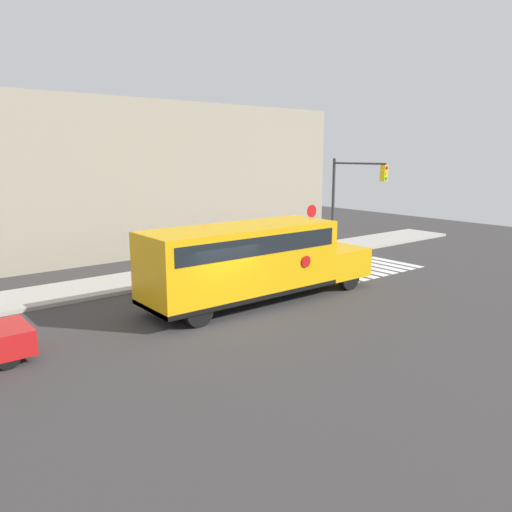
{
  "coord_description": "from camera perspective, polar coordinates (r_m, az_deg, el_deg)",
  "views": [
    {
      "loc": [
        -9.2,
        -13.29,
        5.48
      ],
      "look_at": [
        2.58,
        1.51,
        1.62
      ],
      "focal_mm": 35.0,
      "sensor_mm": 36.0,
      "label": 1
    }
  ],
  "objects": [
    {
      "name": "ground_plane",
      "position": [
        17.07,
        -3.65,
        -7.22
      ],
      "size": [
        60.0,
        60.0,
        0.0
      ],
      "primitive_type": "plane",
      "color": "#3A3838"
    },
    {
      "name": "sidewalk_strip",
      "position": [
        22.49,
        -13.19,
        -2.69
      ],
      "size": [
        44.0,
        3.0,
        0.15
      ],
      "color": "#B2ADA3",
      "rests_on": "ground"
    },
    {
      "name": "building_backdrop",
      "position": [
        27.89,
        -19.41,
        8.18
      ],
      "size": [
        32.0,
        4.0,
        8.33
      ],
      "color": "#9E937F",
      "rests_on": "ground"
    },
    {
      "name": "crosswalk_stripes",
      "position": [
        24.96,
        12.27,
        -1.41
      ],
      "size": [
        5.4,
        3.2,
        0.01
      ],
      "color": "white",
      "rests_on": "ground"
    },
    {
      "name": "school_bus",
      "position": [
        18.53,
        -0.55,
        -0.31
      ],
      "size": [
        9.68,
        2.57,
        2.95
      ],
      "color": "#EAA80F",
      "rests_on": "ground"
    },
    {
      "name": "stop_sign",
      "position": [
        26.61,
        6.32,
        3.69
      ],
      "size": [
        0.67,
        0.1,
        2.89
      ],
      "color": "#38383A",
      "rests_on": "ground"
    },
    {
      "name": "traffic_light",
      "position": [
        27.19,
        10.67,
        7.2
      ],
      "size": [
        0.28,
        3.57,
        5.28
      ],
      "color": "#38383A",
      "rests_on": "ground"
    }
  ]
}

